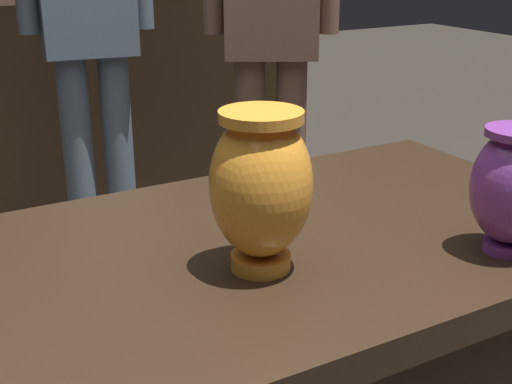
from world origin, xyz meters
The scene contains 3 objects.
vase_centerpiece centered at (-0.03, -0.08, 0.93)m, with size 0.14×0.14×0.23m.
visitor_center_back centered at (0.24, 1.60, 1.01)m, with size 0.47×0.22×1.71m.
visitor_near_right centered at (0.79, 1.26, 1.01)m, with size 0.42×0.31×1.70m.
Camera 1 is at (-0.48, -0.85, 1.25)m, focal length 48.80 mm.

